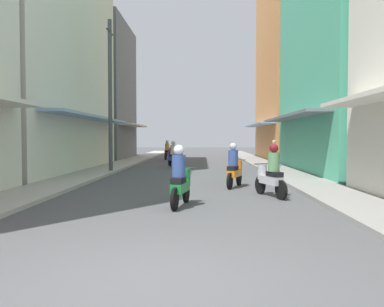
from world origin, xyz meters
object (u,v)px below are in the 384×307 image
(pedestrian_midway, at_px, (274,154))
(utility_pole, at_px, (110,95))
(motorbike_silver, at_px, (271,173))
(motorbike_orange, at_px, (234,167))
(motorbike_white, at_px, (180,155))
(motorbike_blue, at_px, (173,155))
(motorbike_red, at_px, (168,151))
(motorbike_green, at_px, (180,179))

(pedestrian_midway, height_order, utility_pole, utility_pole)
(motorbike_silver, height_order, motorbike_orange, same)
(motorbike_silver, xyz_separation_m, motorbike_white, (-3.71, 17.84, -0.20))
(motorbike_blue, xyz_separation_m, motorbike_white, (0.13, 5.77, -0.20))
(motorbike_red, height_order, utility_pole, utility_pole)
(motorbike_green, xyz_separation_m, utility_pole, (-4.03, 9.63, 3.17))
(motorbike_silver, bearing_deg, motorbike_blue, 107.65)
(motorbike_silver, distance_m, motorbike_red, 20.68)
(motorbike_white, height_order, utility_pole, utility_pole)
(motorbike_orange, bearing_deg, utility_pole, 135.56)
(motorbike_blue, bearing_deg, motorbike_silver, -72.35)
(motorbike_blue, relative_size, motorbike_silver, 1.00)
(motorbike_silver, bearing_deg, motorbike_green, -145.99)
(motorbike_orange, bearing_deg, motorbike_blue, 106.76)
(motorbike_silver, height_order, pedestrian_midway, pedestrian_midway)
(motorbike_blue, distance_m, motorbike_red, 8.09)
(pedestrian_midway, bearing_deg, motorbike_silver, -100.59)
(motorbike_orange, bearing_deg, motorbike_white, 100.25)
(motorbike_red, distance_m, utility_pole, 12.74)
(pedestrian_midway, bearing_deg, motorbike_green, -109.91)
(motorbike_green, bearing_deg, motorbike_white, 93.29)
(motorbike_green, bearing_deg, motorbike_silver, 34.01)
(motorbike_green, height_order, pedestrian_midway, pedestrian_midway)
(utility_pole, bearing_deg, motorbike_white, 73.73)
(motorbike_blue, bearing_deg, motorbike_red, 97.10)
(motorbike_white, bearing_deg, utility_pole, -106.27)
(motorbike_green, bearing_deg, pedestrian_midway, 70.09)
(motorbike_white, bearing_deg, motorbike_green, -86.71)
(motorbike_blue, distance_m, motorbike_orange, 10.22)
(motorbike_green, height_order, motorbike_blue, same)
(motorbike_blue, relative_size, pedestrian_midway, 1.06)
(motorbike_blue, relative_size, motorbike_orange, 1.00)
(motorbike_white, xyz_separation_m, motorbike_orange, (2.81, -15.56, 0.20))
(motorbike_green, bearing_deg, motorbike_orange, 67.24)
(motorbike_silver, xyz_separation_m, pedestrian_midway, (2.08, 11.12, 0.11))
(motorbike_red, xyz_separation_m, pedestrian_midway, (6.92, -8.98, 0.11))
(motorbike_silver, bearing_deg, motorbike_orange, 111.37)
(motorbike_red, bearing_deg, motorbike_green, -84.09)
(motorbike_green, height_order, utility_pole, utility_pole)
(motorbike_green, distance_m, motorbike_silver, 3.11)
(motorbike_silver, relative_size, utility_pole, 0.23)
(motorbike_silver, bearing_deg, motorbike_red, 103.54)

